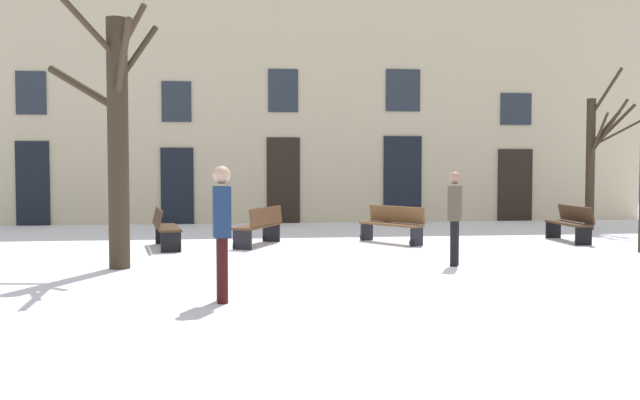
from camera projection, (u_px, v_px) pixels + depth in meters
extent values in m
plane|color=white|center=(334.00, 267.00, 12.25)|extent=(38.12, 38.12, 0.00)
cube|color=beige|center=(289.00, 92.00, 21.97)|extent=(23.82, 0.40, 8.35)
cube|color=black|center=(33.00, 183.00, 20.92)|extent=(0.99, 0.08, 2.57)
cube|color=#262D38|center=(31.00, 93.00, 20.79)|extent=(0.89, 0.06, 1.30)
cube|color=black|center=(177.00, 186.00, 21.46)|extent=(1.00, 0.08, 2.38)
cube|color=#262D38|center=(176.00, 102.00, 21.34)|extent=(0.90, 0.06, 1.25)
cube|color=black|center=(283.00, 180.00, 21.86)|extent=(1.05, 0.08, 2.72)
cube|color=#262D38|center=(283.00, 91.00, 21.73)|extent=(0.94, 0.06, 1.35)
cube|color=black|center=(402.00, 179.00, 22.34)|extent=(1.25, 0.08, 2.78)
cube|color=#262D38|center=(403.00, 90.00, 22.21)|extent=(1.13, 0.06, 1.35)
cube|color=black|center=(515.00, 185.00, 22.82)|extent=(1.18, 0.08, 2.37)
cube|color=#262D38|center=(516.00, 109.00, 22.71)|extent=(1.06, 0.06, 1.04)
cylinder|color=#382B1E|center=(590.00, 164.00, 19.54)|extent=(0.25, 0.25, 3.72)
cylinder|color=#382B1E|center=(599.00, 135.00, 19.02)|extent=(0.13, 1.02, 1.17)
cylinder|color=#382B1E|center=(613.00, 127.00, 19.51)|extent=(1.32, 0.21, 1.32)
cylinder|color=#382B1E|center=(609.00, 127.00, 19.08)|extent=(0.67, 0.98, 1.52)
cylinder|color=#382B1E|center=(616.00, 134.00, 18.97)|extent=(0.90, 1.22, 0.75)
cylinder|color=#382B1E|center=(606.00, 92.00, 19.11)|extent=(0.58, 0.84, 1.30)
cylinder|color=#382B1E|center=(605.00, 129.00, 19.24)|extent=(0.64, 0.69, 0.98)
cylinder|color=#382B1E|center=(118.00, 144.00, 11.96)|extent=(0.36, 0.36, 4.35)
cylinder|color=#382B1E|center=(123.00, 60.00, 11.27)|extent=(0.52, 1.40, 1.17)
cylinder|color=#382B1E|center=(83.00, 88.00, 12.14)|extent=(1.38, 0.76, 0.87)
cylinder|color=#382B1E|center=(91.00, 29.00, 11.42)|extent=(0.81, 0.93, 0.88)
cylinder|color=#382B1E|center=(131.00, 31.00, 11.70)|extent=(0.65, 0.53, 0.88)
cylinder|color=#382B1E|center=(137.00, 55.00, 12.04)|extent=(0.76, 0.35, 1.08)
cube|color=#3D2819|center=(568.00, 223.00, 16.43)|extent=(0.49, 1.76, 0.05)
cube|color=#3D2819|center=(576.00, 214.00, 16.43)|extent=(0.20, 1.75, 0.38)
cube|color=black|center=(553.00, 229.00, 17.25)|extent=(0.38, 0.07, 0.43)
torus|color=black|center=(547.00, 235.00, 17.24)|extent=(0.04, 0.17, 0.17)
cube|color=black|center=(583.00, 236.00, 15.63)|extent=(0.38, 0.07, 0.43)
torus|color=black|center=(577.00, 242.00, 15.62)|extent=(0.04, 0.17, 0.17)
cube|color=#3D2819|center=(168.00, 228.00, 15.13)|extent=(0.77, 1.90, 0.05)
cube|color=#3D2819|center=(158.00, 217.00, 15.05)|extent=(0.44, 1.84, 0.38)
cube|color=black|center=(171.00, 242.00, 14.31)|extent=(0.42, 0.13, 0.45)
torus|color=black|center=(180.00, 248.00, 14.37)|extent=(0.06, 0.17, 0.17)
cube|color=black|center=(165.00, 234.00, 15.96)|extent=(0.42, 0.13, 0.45)
torus|color=black|center=(173.00, 240.00, 16.02)|extent=(0.06, 0.17, 0.17)
cube|color=brown|center=(391.00, 224.00, 16.08)|extent=(1.28, 1.68, 0.05)
cube|color=brown|center=(396.00, 214.00, 16.19)|extent=(1.01, 1.51, 0.38)
cube|color=black|center=(367.00, 231.00, 16.71)|extent=(0.34, 0.25, 0.44)
torus|color=black|center=(362.00, 237.00, 16.62)|extent=(0.12, 0.16, 0.17)
cube|color=black|center=(417.00, 236.00, 15.47)|extent=(0.34, 0.25, 0.44)
torus|color=black|center=(412.00, 243.00, 15.38)|extent=(0.12, 0.16, 0.17)
cube|color=#51331E|center=(258.00, 226.00, 15.56)|extent=(1.18, 1.84, 0.05)
cube|color=#51331E|center=(266.00, 216.00, 15.49)|extent=(0.83, 1.68, 0.39)
cube|color=black|center=(271.00, 232.00, 16.38)|extent=(0.41, 0.23, 0.45)
torus|color=black|center=(264.00, 238.00, 16.44)|extent=(0.10, 0.17, 0.17)
cube|color=black|center=(242.00, 240.00, 14.77)|extent=(0.41, 0.23, 0.45)
torus|color=black|center=(235.00, 246.00, 14.83)|extent=(0.10, 0.17, 0.17)
cylinder|color=#350F0F|center=(223.00, 271.00, 8.93)|extent=(0.14, 0.14, 0.86)
cylinder|color=#350F0F|center=(222.00, 269.00, 9.11)|extent=(0.14, 0.14, 0.86)
cube|color=navy|center=(222.00, 212.00, 8.99)|extent=(0.25, 0.40, 0.66)
sphere|color=tan|center=(222.00, 175.00, 8.96)|extent=(0.24, 0.24, 0.24)
cylinder|color=black|center=(455.00, 243.00, 12.47)|extent=(0.14, 0.14, 0.81)
cylinder|color=black|center=(454.00, 244.00, 12.30)|extent=(0.14, 0.14, 0.81)
cube|color=#4C4233|center=(455.00, 203.00, 12.35)|extent=(0.36, 0.44, 0.63)
sphere|color=#9E755B|center=(455.00, 178.00, 12.33)|extent=(0.22, 0.22, 0.22)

